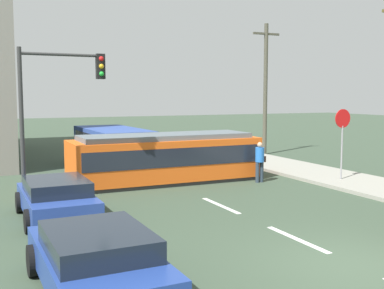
% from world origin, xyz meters
% --- Properties ---
extents(ground_plane, '(120.00, 120.00, 0.00)m').
position_xyz_m(ground_plane, '(0.00, 10.00, 0.00)').
color(ground_plane, '#374836').
extents(sidewalk_curb_right, '(3.20, 36.00, 0.14)m').
position_xyz_m(sidewalk_curb_right, '(6.80, 6.00, 0.07)').
color(sidewalk_curb_right, gray).
rests_on(sidewalk_curb_right, ground).
extents(lane_stripe_1, '(0.16, 2.40, 0.01)m').
position_xyz_m(lane_stripe_1, '(0.00, 2.00, 0.01)').
color(lane_stripe_1, silver).
rests_on(lane_stripe_1, ground).
extents(lane_stripe_2, '(0.16, 2.40, 0.01)m').
position_xyz_m(lane_stripe_2, '(0.00, 6.00, 0.01)').
color(lane_stripe_2, silver).
rests_on(lane_stripe_2, ground).
extents(lane_stripe_3, '(0.16, 2.40, 0.01)m').
position_xyz_m(lane_stripe_3, '(0.00, 16.72, 0.01)').
color(lane_stripe_3, silver).
rests_on(lane_stripe_3, ground).
extents(lane_stripe_4, '(0.16, 2.40, 0.01)m').
position_xyz_m(lane_stripe_4, '(0.00, 22.72, 0.01)').
color(lane_stripe_4, silver).
rests_on(lane_stripe_4, ground).
extents(streetcar_tram, '(7.79, 2.56, 2.00)m').
position_xyz_m(streetcar_tram, '(-0.02, 10.72, 1.03)').
color(streetcar_tram, '#E65A18').
rests_on(streetcar_tram, ground).
extents(city_bus, '(2.70, 6.08, 1.93)m').
position_xyz_m(city_bus, '(-0.86, 15.71, 1.11)').
color(city_bus, '#324D9A').
rests_on(city_bus, ground).
extents(pedestrian_crossing, '(0.51, 0.36, 1.67)m').
position_xyz_m(pedestrian_crossing, '(3.45, 9.01, 0.94)').
color(pedestrian_crossing, '#2A3744').
rests_on(pedestrian_crossing, ground).
extents(parked_sedan_near, '(2.14, 4.22, 1.19)m').
position_xyz_m(parked_sedan_near, '(-5.30, 0.96, 0.62)').
color(parked_sedan_near, navy).
rests_on(parked_sedan_near, ground).
extents(parked_sedan_mid, '(2.03, 4.04, 1.19)m').
position_xyz_m(parked_sedan_mid, '(-5.11, 6.55, 0.62)').
color(parked_sedan_mid, '#284293').
rests_on(parked_sedan_mid, ground).
extents(stop_sign, '(0.76, 0.07, 2.88)m').
position_xyz_m(stop_sign, '(6.49, 7.58, 2.19)').
color(stop_sign, gray).
rests_on(stop_sign, sidewalk_curb_right).
extents(traffic_light_mast, '(2.79, 0.33, 5.10)m').
position_xyz_m(traffic_light_mast, '(-4.71, 8.61, 3.57)').
color(traffic_light_mast, '#333333').
rests_on(traffic_light_mast, ground).
extents(utility_pole_mid, '(1.80, 0.24, 7.81)m').
position_xyz_m(utility_pole_mid, '(8.87, 16.79, 4.08)').
color(utility_pole_mid, '#4B493B').
rests_on(utility_pole_mid, ground).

